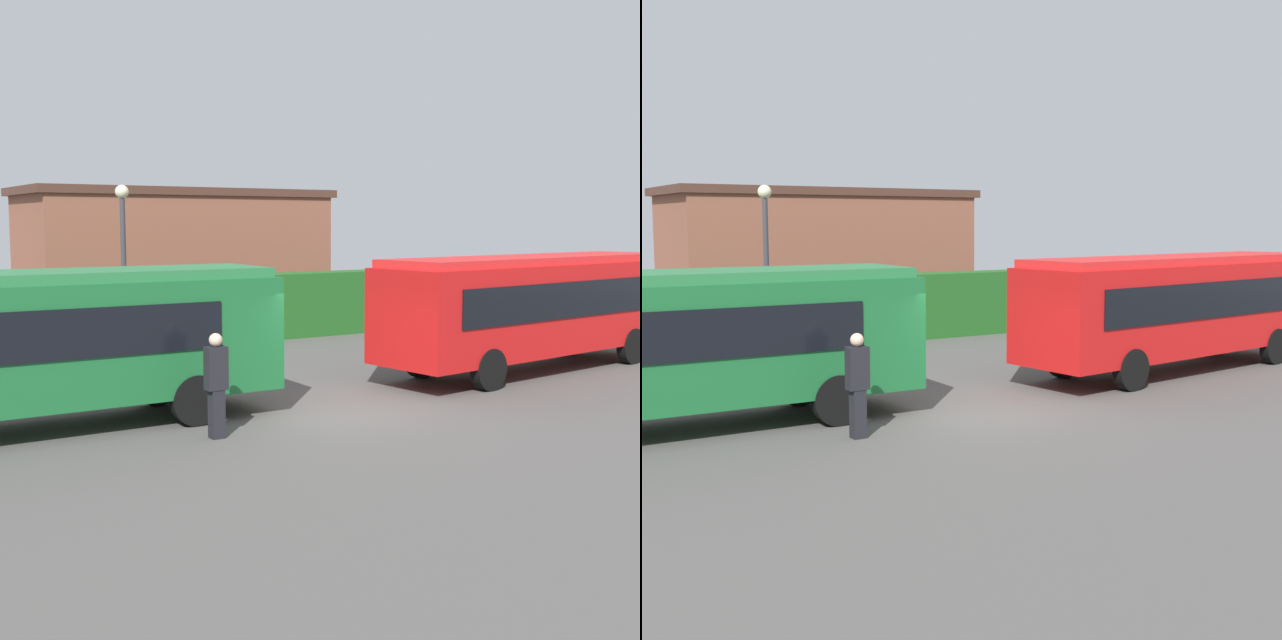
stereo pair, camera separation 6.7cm
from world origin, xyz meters
TOP-DOWN VIEW (x-y plane):
  - ground_plane at (0.00, 0.00)m, footprint 64.00×64.00m
  - bus_green at (-6.07, 1.68)m, footprint 10.22×2.51m
  - bus_red at (7.15, 1.57)m, footprint 10.11×3.56m
  - person_left at (-3.51, 3.89)m, footprint 0.28×0.48m
  - person_center at (-3.07, -0.54)m, footprint 0.39×0.26m
  - hedge_row at (0.00, 10.88)m, footprint 44.00×1.19m
  - depot_building at (3.64, 17.29)m, footprint 11.87×5.28m
  - lamppost at (-1.91, 7.50)m, footprint 0.36×0.36m

SIDE VIEW (x-z plane):
  - ground_plane at x=0.00m, z-range 0.00..0.00m
  - person_left at x=-3.51m, z-range 0.04..1.77m
  - person_center at x=-3.07m, z-range 0.07..2.01m
  - hedge_row at x=0.00m, z-range 0.00..2.19m
  - bus_green at x=-6.07m, z-range 0.24..3.26m
  - bus_red at x=7.15m, z-range 0.24..3.29m
  - depot_building at x=3.64m, z-range 0.01..5.23m
  - lamppost at x=-1.91m, z-range 0.66..5.57m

